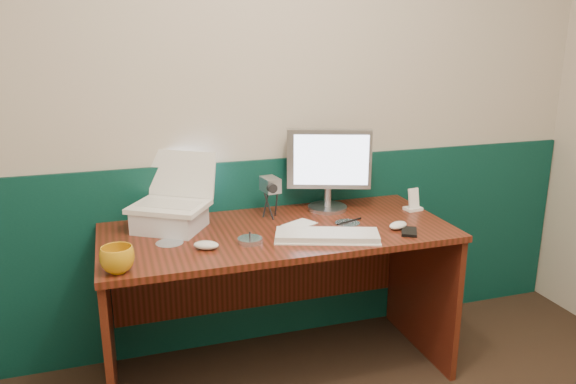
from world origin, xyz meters
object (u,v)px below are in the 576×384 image
object	(u,v)px
keyboard	(327,236)
mug	(117,259)
desk	(278,303)
laptop	(168,180)
monitor	(328,170)
camcorder	(270,200)

from	to	relation	value
keyboard	mug	bearing A→B (deg)	-155.06
desk	laptop	distance (m)	0.79
desk	laptop	world-z (taller)	laptop
desk	monitor	xyz separation A→B (m)	(0.33, 0.21, 0.58)
monitor	camcorder	bearing A→B (deg)	-153.68
desk	monitor	bearing A→B (deg)	33.11
mug	monitor	bearing A→B (deg)	24.96
laptop	camcorder	bearing A→B (deg)	35.03
laptop	camcorder	distance (m)	0.51
monitor	camcorder	size ratio (longest dim) A/B	2.31
monitor	keyboard	xyz separation A→B (m)	(-0.16, -0.40, -0.20)
desk	keyboard	xyz separation A→B (m)	(0.17, -0.19, 0.39)
desk	mug	size ratio (longest dim) A/B	12.43
monitor	keyboard	distance (m)	0.47
keyboard	mug	distance (m)	0.89
monitor	keyboard	world-z (taller)	monitor
laptop	monitor	distance (m)	0.80
laptop	keyboard	bearing A→B (deg)	4.37
laptop	mug	size ratio (longest dim) A/B	2.55
laptop	keyboard	xyz separation A→B (m)	(0.64, -0.34, -0.22)
desk	camcorder	size ratio (longest dim) A/B	8.81
monitor	camcorder	distance (m)	0.34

